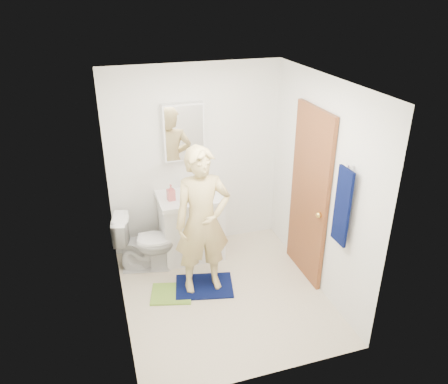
# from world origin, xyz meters

# --- Properties ---
(floor) EXTENTS (2.20, 2.40, 0.02)m
(floor) POSITION_xyz_m (0.00, 0.00, -0.01)
(floor) COLOR beige
(floor) RESTS_ON ground
(ceiling) EXTENTS (2.20, 2.40, 0.02)m
(ceiling) POSITION_xyz_m (0.00, 0.00, 2.41)
(ceiling) COLOR white
(ceiling) RESTS_ON ground
(wall_back) EXTENTS (2.20, 0.02, 2.40)m
(wall_back) POSITION_xyz_m (0.00, 1.21, 1.20)
(wall_back) COLOR white
(wall_back) RESTS_ON ground
(wall_front) EXTENTS (2.20, 0.02, 2.40)m
(wall_front) POSITION_xyz_m (0.00, -1.21, 1.20)
(wall_front) COLOR white
(wall_front) RESTS_ON ground
(wall_left) EXTENTS (0.02, 2.40, 2.40)m
(wall_left) POSITION_xyz_m (-1.11, 0.00, 1.20)
(wall_left) COLOR white
(wall_left) RESTS_ON ground
(wall_right) EXTENTS (0.02, 2.40, 2.40)m
(wall_right) POSITION_xyz_m (1.11, 0.00, 1.20)
(wall_right) COLOR white
(wall_right) RESTS_ON ground
(vanity_cabinet) EXTENTS (0.75, 0.55, 0.80)m
(vanity_cabinet) POSITION_xyz_m (-0.15, 0.91, 0.40)
(vanity_cabinet) COLOR white
(vanity_cabinet) RESTS_ON floor
(countertop) EXTENTS (0.79, 0.59, 0.05)m
(countertop) POSITION_xyz_m (-0.15, 0.91, 0.83)
(countertop) COLOR white
(countertop) RESTS_ON vanity_cabinet
(sink_basin) EXTENTS (0.40, 0.40, 0.03)m
(sink_basin) POSITION_xyz_m (-0.15, 0.91, 0.84)
(sink_basin) COLOR white
(sink_basin) RESTS_ON countertop
(faucet) EXTENTS (0.03, 0.03, 0.12)m
(faucet) POSITION_xyz_m (-0.15, 1.09, 0.91)
(faucet) COLOR silver
(faucet) RESTS_ON countertop
(medicine_cabinet) EXTENTS (0.50, 0.12, 0.70)m
(medicine_cabinet) POSITION_xyz_m (-0.15, 1.14, 1.60)
(medicine_cabinet) COLOR white
(medicine_cabinet) RESTS_ON wall_back
(mirror_panel) EXTENTS (0.46, 0.01, 0.66)m
(mirror_panel) POSITION_xyz_m (-0.15, 1.08, 1.60)
(mirror_panel) COLOR white
(mirror_panel) RESTS_ON wall_back
(door) EXTENTS (0.05, 0.80, 2.05)m
(door) POSITION_xyz_m (1.07, 0.15, 1.02)
(door) COLOR brown
(door) RESTS_ON ground
(door_knob) EXTENTS (0.07, 0.07, 0.07)m
(door_knob) POSITION_xyz_m (1.03, -0.17, 0.95)
(door_knob) COLOR gold
(door_knob) RESTS_ON door
(towel) EXTENTS (0.03, 0.24, 0.80)m
(towel) POSITION_xyz_m (1.03, -0.57, 1.25)
(towel) COLOR #060E3D
(towel) RESTS_ON wall_right
(towel_hook) EXTENTS (0.06, 0.02, 0.02)m
(towel_hook) POSITION_xyz_m (1.07, -0.57, 1.67)
(towel_hook) COLOR silver
(towel_hook) RESTS_ON wall_right
(toilet) EXTENTS (0.79, 0.55, 0.73)m
(toilet) POSITION_xyz_m (-0.75, 0.79, 0.37)
(toilet) COLOR white
(toilet) RESTS_ON floor
(bath_mat) EXTENTS (0.74, 0.60, 0.02)m
(bath_mat) POSITION_xyz_m (-0.18, 0.19, 0.01)
(bath_mat) COLOR #060E3D
(bath_mat) RESTS_ON floor
(green_rug) EXTENTS (0.54, 0.49, 0.02)m
(green_rug) POSITION_xyz_m (-0.57, 0.18, 0.01)
(green_rug) COLOR #74A135
(green_rug) RESTS_ON floor
(soap_dispenser) EXTENTS (0.10, 0.10, 0.20)m
(soap_dispenser) POSITION_xyz_m (-0.39, 0.87, 0.95)
(soap_dispenser) COLOR #D46364
(soap_dispenser) RESTS_ON countertop
(toothbrush_cup) EXTENTS (0.16, 0.16, 0.09)m
(toothbrush_cup) POSITION_xyz_m (-0.04, 1.04, 0.90)
(toothbrush_cup) COLOR #863D84
(toothbrush_cup) RESTS_ON countertop
(man) EXTENTS (0.63, 0.42, 1.71)m
(man) POSITION_xyz_m (-0.18, 0.19, 0.88)
(man) COLOR tan
(man) RESTS_ON bath_mat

